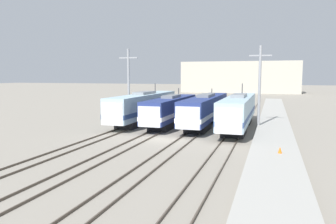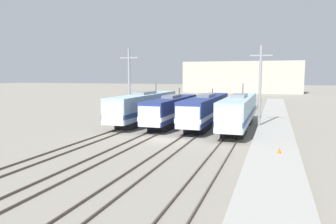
{
  "view_description": "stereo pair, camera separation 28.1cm",
  "coord_description": "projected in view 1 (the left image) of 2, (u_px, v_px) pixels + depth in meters",
  "views": [
    {
      "loc": [
        10.56,
        -31.7,
        6.63
      ],
      "look_at": [
        -0.27,
        2.12,
        2.61
      ],
      "focal_mm": 35.0,
      "sensor_mm": 36.0,
      "label": 1
    },
    {
      "loc": [
        10.83,
        -31.61,
        6.63
      ],
      "look_at": [
        -0.27,
        2.12,
        2.61
      ],
      "focal_mm": 35.0,
      "sensor_mm": 36.0,
      "label": 2
    }
  ],
  "objects": [
    {
      "name": "locomotive_far_right",
      "position": [
        238.0,
        111.0,
        40.22
      ],
      "size": [
        2.92,
        19.61,
        5.48
      ],
      "color": "#232326",
      "rests_on": "ground_plane"
    },
    {
      "name": "traffic_cone",
      "position": [
        280.0,
        150.0,
        26.38
      ],
      "size": [
        0.33,
        0.33,
        0.51
      ],
      "color": "orange",
      "rests_on": "platform"
    },
    {
      "name": "platform",
      "position": [
        274.0,
        144.0,
        30.63
      ],
      "size": [
        4.0,
        120.0,
        0.35
      ],
      "color": "#A8A59E",
      "rests_on": "ground_plane"
    },
    {
      "name": "rail_pair_center_left",
      "position": [
        144.0,
        137.0,
        34.6
      ],
      "size": [
        1.51,
        120.0,
        0.15
      ],
      "color": "#4C4238",
      "rests_on": "ground_plane"
    },
    {
      "name": "locomotive_center_left",
      "position": [
        170.0,
        110.0,
        43.0
      ],
      "size": [
        2.83,
        16.46,
        4.79
      ],
      "color": "black",
      "rests_on": "ground_plane"
    },
    {
      "name": "rail_pair_center_right",
      "position": [
        185.0,
        140.0,
        33.27
      ],
      "size": [
        1.51,
        120.0,
        0.15
      ],
      "color": "#4C4238",
      "rests_on": "ground_plane"
    },
    {
      "name": "ground_plane",
      "position": [
        164.0,
        139.0,
        33.94
      ],
      "size": [
        400.0,
        400.0,
        0.0
      ],
      "primitive_type": "plane",
      "color": "gray"
    },
    {
      "name": "rail_pair_far_right",
      "position": [
        228.0,
        142.0,
        31.93
      ],
      "size": [
        1.51,
        120.0,
        0.15
      ],
      "color": "#4C4238",
      "rests_on": "ground_plane"
    },
    {
      "name": "locomotive_far_left",
      "position": [
        143.0,
        107.0,
        45.72
      ],
      "size": [
        2.95,
        19.84,
        5.36
      ],
      "color": "#232326",
      "rests_on": "ground_plane"
    },
    {
      "name": "catenary_tower_right",
      "position": [
        260.0,
        85.0,
        40.54
      ],
      "size": [
        2.71,
        0.33,
        10.24
      ],
      "color": "gray",
      "rests_on": "ground_plane"
    },
    {
      "name": "rail_pair_far_left",
      "position": [
        107.0,
        135.0,
        35.94
      ],
      "size": [
        1.51,
        120.0,
        0.15
      ],
      "color": "#4C4238",
      "rests_on": "ground_plane"
    },
    {
      "name": "locomotive_center_right",
      "position": [
        205.0,
        110.0,
        42.75
      ],
      "size": [
        2.89,
        19.61,
        4.7
      ],
      "color": "black",
      "rests_on": "ground_plane"
    },
    {
      "name": "depot_building",
      "position": [
        239.0,
        77.0,
        123.01
      ],
      "size": [
        43.19,
        9.56,
        11.62
      ],
      "color": "#B2AD9E",
      "rests_on": "ground_plane"
    },
    {
      "name": "catenary_tower_left",
      "position": [
        129.0,
        84.0,
        45.91
      ],
      "size": [
        2.71,
        0.33,
        10.24
      ],
      "color": "gray",
      "rests_on": "ground_plane"
    }
  ]
}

